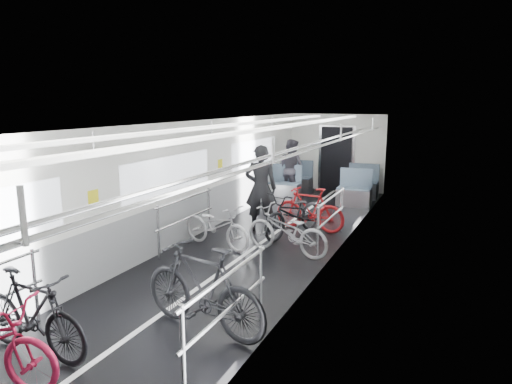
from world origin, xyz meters
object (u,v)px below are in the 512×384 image
(bike_left_far, at_px, (217,226))
(person_seated, at_px, (291,169))
(bike_right_near, at_px, (203,288))
(bike_left_mid, at_px, (32,314))
(bike_right_mid, at_px, (286,231))
(bike_aisle, at_px, (294,214))
(person_standing, at_px, (261,188))
(bike_right_far, at_px, (310,209))

(bike_left_far, height_order, person_seated, person_seated)
(bike_right_near, relative_size, person_seated, 1.09)
(bike_left_far, relative_size, person_seated, 0.94)
(bike_left_mid, height_order, person_seated, person_seated)
(bike_left_far, bearing_deg, bike_left_mid, -165.92)
(bike_left_mid, xyz_separation_m, bike_right_near, (1.44, 1.24, 0.07))
(bike_right_mid, distance_m, person_seated, 5.14)
(bike_right_mid, bearing_deg, bike_aisle, -156.65)
(bike_left_far, relative_size, person_standing, 0.85)
(bike_left_mid, xyz_separation_m, bike_right_mid, (1.38, 4.37, -0.05))
(bike_right_far, bearing_deg, person_standing, -59.50)
(bike_right_mid, bearing_deg, bike_right_far, -166.29)
(person_seated, bearing_deg, bike_right_mid, 123.55)
(bike_right_near, xyz_separation_m, person_seated, (-1.69, 7.99, 0.30))
(bike_right_near, distance_m, person_standing, 4.54)
(bike_left_mid, distance_m, person_standing, 5.65)
(bike_right_mid, distance_m, bike_aisle, 1.18)
(person_standing, bearing_deg, bike_left_mid, 67.10)
(bike_left_far, relative_size, bike_right_far, 1.00)
(bike_left_mid, xyz_separation_m, person_standing, (0.33, 5.62, 0.45))
(bike_right_mid, bearing_deg, bike_left_far, -72.84)
(bike_aisle, height_order, person_standing, person_standing)
(bike_right_near, bearing_deg, bike_right_far, -167.44)
(bike_left_far, bearing_deg, person_seated, 17.08)
(bike_left_mid, bearing_deg, bike_right_far, -9.23)
(bike_left_far, height_order, bike_aisle, bike_aisle)
(bike_left_mid, height_order, person_standing, person_standing)
(bike_left_far, relative_size, bike_right_near, 0.86)
(bike_left_mid, bearing_deg, bike_left_far, 2.85)
(bike_aisle, distance_m, person_standing, 0.93)
(bike_right_far, bearing_deg, bike_aisle, -11.50)
(bike_right_near, bearing_deg, bike_left_mid, -38.40)
(bike_left_mid, distance_m, bike_aisle, 5.64)
(bike_aisle, bearing_deg, bike_right_near, -67.61)
(bike_left_far, height_order, bike_right_mid, bike_right_mid)
(person_seated, bearing_deg, bike_right_near, 116.95)
(bike_aisle, xyz_separation_m, person_standing, (-0.80, 0.10, 0.46))
(bike_right_mid, height_order, person_standing, person_standing)
(bike_left_mid, xyz_separation_m, bike_right_far, (1.31, 6.05, -0.01))
(bike_right_mid, xyz_separation_m, bike_right_far, (-0.08, 1.68, 0.04))
(bike_aisle, relative_size, person_standing, 0.97)
(bike_right_near, xyz_separation_m, bike_right_mid, (-0.06, 3.13, -0.12))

